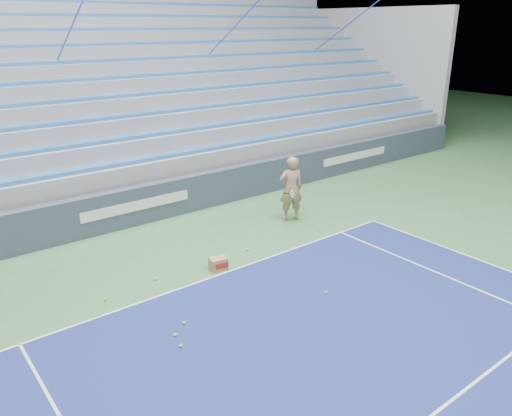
{
  "coord_description": "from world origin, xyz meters",
  "views": [
    {
      "loc": [
        -5.39,
        3.46,
        5.33
      ],
      "look_at": [
        1.58,
        12.38,
        1.15
      ],
      "focal_mm": 35.0,
      "sensor_mm": 36.0,
      "label": 1
    }
  ],
  "objects": [
    {
      "name": "tennis_ball_2",
      "position": [
        -1.82,
        10.42,
        0.03
      ],
      "size": [
        0.07,
        0.07,
        0.07
      ],
      "primitive_type": "sphere",
      "color": "#CDE72F",
      "rests_on": "ground"
    },
    {
      "name": "tennis_ball_3",
      "position": [
        -1.9,
        10.07,
        0.03
      ],
      "size": [
        0.07,
        0.07,
        0.07
      ],
      "primitive_type": "sphere",
      "color": "#CDE72F",
      "rests_on": "ground"
    },
    {
      "name": "tennis_ball_5",
      "position": [
        -1.11,
        12.56,
        0.03
      ],
      "size": [
        0.07,
        0.07,
        0.07
      ],
      "primitive_type": "sphere",
      "color": "#CDE72F",
      "rests_on": "ground"
    },
    {
      "name": "ball_box",
      "position": [
        0.28,
        12.14,
        0.15
      ],
      "size": [
        0.44,
        0.37,
        0.29
      ],
      "color": "#A47B4F",
      "rests_on": "ground"
    },
    {
      "name": "bleachers",
      "position": [
        0.0,
        21.6,
        2.36
      ],
      "size": [
        31.0,
        9.15,
        7.3
      ],
      "color": "#92959A",
      "rests_on": "ground"
    },
    {
      "name": "tennis_player",
      "position": [
        3.67,
        13.45,
        0.95
      ],
      "size": [
        1.01,
        0.95,
        1.89
      ],
      "color": "tan",
      "rests_on": "ground"
    },
    {
      "name": "tennis_ball_4",
      "position": [
        -1.5,
        10.65,
        0.03
      ],
      "size": [
        0.07,
        0.07,
        0.07
      ],
      "primitive_type": "sphere",
      "color": "#CDE72F",
      "rests_on": "ground"
    },
    {
      "name": "sponsor_barrier",
      "position": [
        0.0,
        15.88,
        0.55
      ],
      "size": [
        30.0,
        0.32,
        1.1
      ],
      "color": "#364052",
      "rests_on": "ground"
    },
    {
      "name": "tennis_ball_6",
      "position": [
        -2.32,
        12.42,
        0.03
      ],
      "size": [
        0.07,
        0.07,
        0.07
      ],
      "primitive_type": "sphere",
      "color": "#CDE72F",
      "rests_on": "ground"
    },
    {
      "name": "tennis_ball_1",
      "position": [
        1.43,
        9.82,
        0.03
      ],
      "size": [
        0.07,
        0.07,
        0.07
      ],
      "primitive_type": "sphere",
      "color": "#CDE72F",
      "rests_on": "ground"
    },
    {
      "name": "tennis_ball_0",
      "position": [
        1.43,
        12.54,
        0.03
      ],
      "size": [
        0.07,
        0.07,
        0.07
      ],
      "primitive_type": "sphere",
      "color": "#CDE72F",
      "rests_on": "ground"
    }
  ]
}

